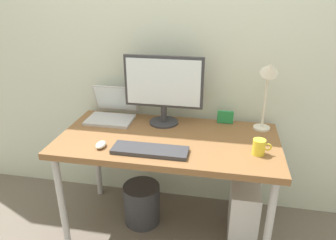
{
  "coord_description": "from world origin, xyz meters",
  "views": [
    {
      "loc": [
        0.33,
        -1.75,
        1.61
      ],
      "look_at": [
        0.0,
        0.0,
        0.84
      ],
      "focal_mm": 33.61,
      "sensor_mm": 36.0,
      "label": 1
    }
  ],
  "objects_px": {
    "desk": "(168,146)",
    "keyboard": "(150,150)",
    "wastebasket": "(142,204)",
    "laptop": "(112,111)",
    "coffee_mug": "(259,147)",
    "computer_tower": "(243,210)",
    "mouse": "(101,145)",
    "monitor": "(164,86)",
    "desk_lamp": "(268,80)",
    "photo_frame": "(225,117)"
  },
  "relations": [
    {
      "from": "desk",
      "to": "keyboard",
      "type": "relative_size",
      "value": 3.14
    },
    {
      "from": "computer_tower",
      "to": "photo_frame",
      "type": "bearing_deg",
      "value": 121.19
    },
    {
      "from": "desk",
      "to": "wastebasket",
      "type": "xyz_separation_m",
      "value": [
        -0.2,
        0.03,
        -0.51
      ]
    },
    {
      "from": "desk_lamp",
      "to": "wastebasket",
      "type": "height_order",
      "value": "desk_lamp"
    },
    {
      "from": "monitor",
      "to": "wastebasket",
      "type": "height_order",
      "value": "monitor"
    },
    {
      "from": "monitor",
      "to": "desk_lamp",
      "type": "height_order",
      "value": "desk_lamp"
    },
    {
      "from": "desk",
      "to": "keyboard",
      "type": "distance_m",
      "value": 0.23
    },
    {
      "from": "laptop",
      "to": "keyboard",
      "type": "height_order",
      "value": "laptop"
    },
    {
      "from": "keyboard",
      "to": "coffee_mug",
      "type": "relative_size",
      "value": 4.1
    },
    {
      "from": "photo_frame",
      "to": "computer_tower",
      "type": "distance_m",
      "value": 0.64
    },
    {
      "from": "mouse",
      "to": "computer_tower",
      "type": "bearing_deg",
      "value": 14.18
    },
    {
      "from": "laptop",
      "to": "computer_tower",
      "type": "relative_size",
      "value": 0.76
    },
    {
      "from": "photo_frame",
      "to": "wastebasket",
      "type": "height_order",
      "value": "photo_frame"
    },
    {
      "from": "monitor",
      "to": "desk_lamp",
      "type": "distance_m",
      "value": 0.67
    },
    {
      "from": "laptop",
      "to": "desk",
      "type": "bearing_deg",
      "value": -27.47
    },
    {
      "from": "keyboard",
      "to": "coffee_mug",
      "type": "height_order",
      "value": "coffee_mug"
    },
    {
      "from": "desk",
      "to": "monitor",
      "type": "bearing_deg",
      "value": 108.35
    },
    {
      "from": "wastebasket",
      "to": "desk",
      "type": "bearing_deg",
      "value": -9.0
    },
    {
      "from": "monitor",
      "to": "desk_lamp",
      "type": "bearing_deg",
      "value": 0.08
    },
    {
      "from": "laptop",
      "to": "wastebasket",
      "type": "xyz_separation_m",
      "value": [
        0.25,
        -0.2,
        -0.63
      ]
    },
    {
      "from": "keyboard",
      "to": "wastebasket",
      "type": "height_order",
      "value": "keyboard"
    },
    {
      "from": "mouse",
      "to": "coffee_mug",
      "type": "height_order",
      "value": "coffee_mug"
    },
    {
      "from": "mouse",
      "to": "photo_frame",
      "type": "bearing_deg",
      "value": 34.53
    },
    {
      "from": "keyboard",
      "to": "photo_frame",
      "type": "distance_m",
      "value": 0.65
    },
    {
      "from": "desk",
      "to": "mouse",
      "type": "relative_size",
      "value": 15.36
    },
    {
      "from": "keyboard",
      "to": "computer_tower",
      "type": "height_order",
      "value": "keyboard"
    },
    {
      "from": "desk",
      "to": "wastebasket",
      "type": "relative_size",
      "value": 4.61
    },
    {
      "from": "coffee_mug",
      "to": "desk",
      "type": "bearing_deg",
      "value": 168.39
    },
    {
      "from": "monitor",
      "to": "keyboard",
      "type": "height_order",
      "value": "monitor"
    },
    {
      "from": "computer_tower",
      "to": "wastebasket",
      "type": "height_order",
      "value": "computer_tower"
    },
    {
      "from": "keyboard",
      "to": "computer_tower",
      "type": "relative_size",
      "value": 1.05
    },
    {
      "from": "desk",
      "to": "coffee_mug",
      "type": "distance_m",
      "value": 0.57
    },
    {
      "from": "desk",
      "to": "desk_lamp",
      "type": "distance_m",
      "value": 0.75
    },
    {
      "from": "keyboard",
      "to": "computer_tower",
      "type": "bearing_deg",
      "value": 21.23
    },
    {
      "from": "desk_lamp",
      "to": "wastebasket",
      "type": "relative_size",
      "value": 1.62
    },
    {
      "from": "keyboard",
      "to": "computer_tower",
      "type": "distance_m",
      "value": 0.81
    },
    {
      "from": "coffee_mug",
      "to": "wastebasket",
      "type": "xyz_separation_m",
      "value": [
        -0.74,
        0.14,
        -0.61
      ]
    },
    {
      "from": "mouse",
      "to": "desk_lamp",
      "type": "bearing_deg",
      "value": 23.57
    },
    {
      "from": "desk_lamp",
      "to": "wastebasket",
      "type": "distance_m",
      "value": 1.22
    },
    {
      "from": "desk_lamp",
      "to": "photo_frame",
      "type": "bearing_deg",
      "value": 163.14
    },
    {
      "from": "keyboard",
      "to": "mouse",
      "type": "bearing_deg",
      "value": 179.5
    },
    {
      "from": "laptop",
      "to": "desk_lamp",
      "type": "xyz_separation_m",
      "value": [
        1.04,
        -0.02,
        0.29
      ]
    },
    {
      "from": "monitor",
      "to": "coffee_mug",
      "type": "relative_size",
      "value": 4.94
    },
    {
      "from": "mouse",
      "to": "photo_frame",
      "type": "height_order",
      "value": "photo_frame"
    },
    {
      "from": "wastebasket",
      "to": "coffee_mug",
      "type": "bearing_deg",
      "value": -10.92
    },
    {
      "from": "laptop",
      "to": "coffee_mug",
      "type": "distance_m",
      "value": 1.06
    },
    {
      "from": "coffee_mug",
      "to": "wastebasket",
      "type": "relative_size",
      "value": 0.36
    },
    {
      "from": "wastebasket",
      "to": "laptop",
      "type": "bearing_deg",
      "value": 141.21
    },
    {
      "from": "coffee_mug",
      "to": "computer_tower",
      "type": "distance_m",
      "value": 0.57
    },
    {
      "from": "desk_lamp",
      "to": "keyboard",
      "type": "xyz_separation_m",
      "value": [
        -0.66,
        -0.42,
        -0.33
      ]
    }
  ]
}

